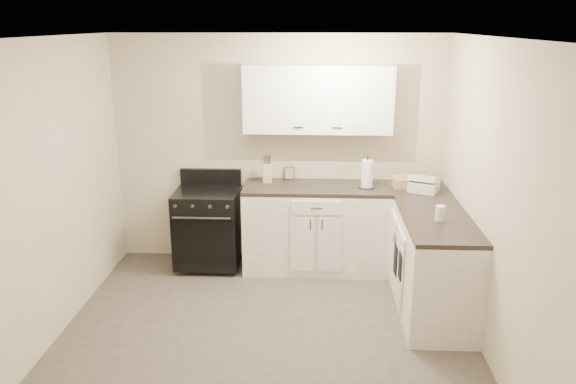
{
  "coord_description": "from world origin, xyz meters",
  "views": [
    {
      "loc": [
        0.4,
        -4.22,
        2.61
      ],
      "look_at": [
        0.15,
        0.85,
        1.07
      ],
      "focal_mm": 35.0,
      "sensor_mm": 36.0,
      "label": 1
    }
  ],
  "objects_px": {
    "paper_towel": "(367,174)",
    "countertop_grill": "(424,186)",
    "stove": "(208,227)",
    "wicker_basket": "(407,182)",
    "knife_block": "(267,173)"
  },
  "relations": [
    {
      "from": "stove",
      "to": "paper_towel",
      "type": "bearing_deg",
      "value": -0.11
    },
    {
      "from": "stove",
      "to": "wicker_basket",
      "type": "xyz_separation_m",
      "value": [
        2.13,
        0.03,
        0.53
      ]
    },
    {
      "from": "knife_block",
      "to": "countertop_grill",
      "type": "xyz_separation_m",
      "value": [
        1.64,
        -0.25,
        -0.05
      ]
    },
    {
      "from": "stove",
      "to": "wicker_basket",
      "type": "distance_m",
      "value": 2.2
    },
    {
      "from": "wicker_basket",
      "to": "countertop_grill",
      "type": "relative_size",
      "value": 1.1
    },
    {
      "from": "wicker_basket",
      "to": "stove",
      "type": "bearing_deg",
      "value": -179.13
    },
    {
      "from": "wicker_basket",
      "to": "knife_block",
      "type": "bearing_deg",
      "value": 175.58
    },
    {
      "from": "paper_towel",
      "to": "stove",
      "type": "bearing_deg",
      "value": 179.89
    },
    {
      "from": "paper_towel",
      "to": "countertop_grill",
      "type": "bearing_deg",
      "value": -9.7
    },
    {
      "from": "paper_towel",
      "to": "countertop_grill",
      "type": "distance_m",
      "value": 0.59
    },
    {
      "from": "paper_towel",
      "to": "countertop_grill",
      "type": "xyz_separation_m",
      "value": [
        0.58,
        -0.1,
        -0.1
      ]
    },
    {
      "from": "countertop_grill",
      "to": "knife_block",
      "type": "bearing_deg",
      "value": -164.27
    },
    {
      "from": "stove",
      "to": "knife_block",
      "type": "bearing_deg",
      "value": 12.93
    },
    {
      "from": "stove",
      "to": "wicker_basket",
      "type": "height_order",
      "value": "wicker_basket"
    },
    {
      "from": "knife_block",
      "to": "wicker_basket",
      "type": "xyz_separation_m",
      "value": [
        1.49,
        -0.12,
        -0.05
      ]
    }
  ]
}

